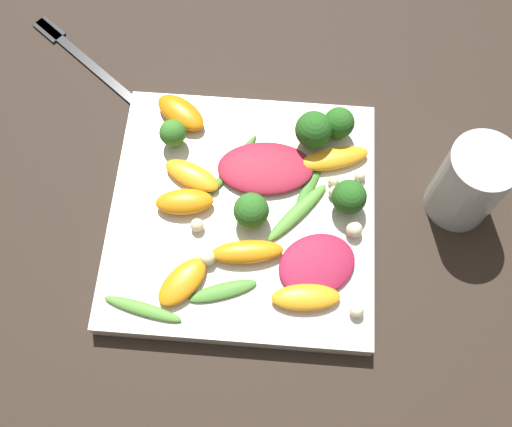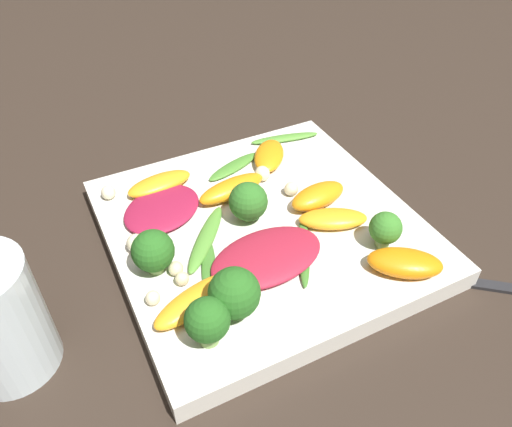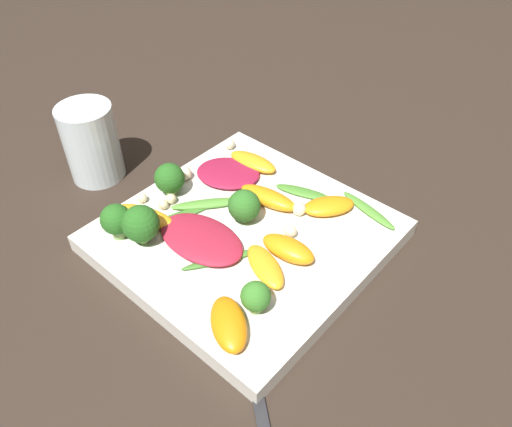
{
  "view_description": "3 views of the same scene",
  "coord_description": "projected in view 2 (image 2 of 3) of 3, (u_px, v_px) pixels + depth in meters",
  "views": [
    {
      "loc": [
        0.26,
        0.04,
        0.62
      ],
      "look_at": [
        0.01,
        0.02,
        0.03
      ],
      "focal_mm": 42.0,
      "sensor_mm": 36.0,
      "label": 1
    },
    {
      "loc": [
        -0.32,
        0.17,
        0.35
      ],
      "look_at": [
        -0.0,
        0.01,
        0.04
      ],
      "focal_mm": 35.0,
      "sensor_mm": 36.0,
      "label": 2
    },
    {
      "loc": [
        -0.3,
        -0.28,
        0.43
      ],
      "look_at": [
        0.01,
        -0.01,
        0.04
      ],
      "focal_mm": 35.0,
      "sensor_mm": 36.0,
      "label": 3
    }
  ],
  "objects": [
    {
      "name": "macadamia_nut_0",
      "position": [
        136.0,
        243.0,
        0.46
      ],
      "size": [
        0.02,
        0.02,
        0.02
      ],
      "color": "beige",
      "rests_on": "plate"
    },
    {
      "name": "arugula_sprig_4",
      "position": [
        285.0,
        138.0,
        0.6
      ],
      "size": [
        0.03,
        0.08,
        0.01
      ],
      "color": "#518E33",
      "rests_on": "plate"
    },
    {
      "name": "broccoli_floret_3",
      "position": [
        234.0,
        293.0,
        0.39
      ],
      "size": [
        0.04,
        0.04,
        0.05
      ],
      "color": "#84AD5B",
      "rests_on": "plate"
    },
    {
      "name": "broccoli_floret_4",
      "position": [
        153.0,
        252.0,
        0.43
      ],
      "size": [
        0.04,
        0.04,
        0.04
      ],
      "color": "#84AD5B",
      "rests_on": "plate"
    },
    {
      "name": "orange_segment_2",
      "position": [
        269.0,
        156.0,
        0.56
      ],
      "size": [
        0.07,
        0.06,
        0.02
      ],
      "color": "orange",
      "rests_on": "plate"
    },
    {
      "name": "orange_segment_1",
      "position": [
        333.0,
        219.0,
        0.48
      ],
      "size": [
        0.05,
        0.07,
        0.01
      ],
      "color": "orange",
      "rests_on": "plate"
    },
    {
      "name": "arugula_sprig_1",
      "position": [
        205.0,
        236.0,
        0.47
      ],
      "size": [
        0.08,
        0.07,
        0.01
      ],
      "color": "#518E33",
      "rests_on": "plate"
    },
    {
      "name": "radicchio_leaf_1",
      "position": [
        162.0,
        209.0,
        0.5
      ],
      "size": [
        0.1,
        0.1,
        0.01
      ],
      "color": "maroon",
      "rests_on": "plate"
    },
    {
      "name": "macadamia_nut_5",
      "position": [
        108.0,
        192.0,
        0.51
      ],
      "size": [
        0.01,
        0.01,
        0.01
      ],
      "color": "beige",
      "rests_on": "plate"
    },
    {
      "name": "broccoli_floret_2",
      "position": [
        207.0,
        321.0,
        0.37
      ],
      "size": [
        0.04,
        0.04,
        0.04
      ],
      "color": "#7A9E51",
      "rests_on": "plate"
    },
    {
      "name": "orange_segment_6",
      "position": [
        405.0,
        263.0,
        0.44
      ],
      "size": [
        0.07,
        0.07,
        0.02
      ],
      "color": "orange",
      "rests_on": "plate"
    },
    {
      "name": "orange_segment_0",
      "position": [
        232.0,
        188.0,
        0.52
      ],
      "size": [
        0.04,
        0.08,
        0.02
      ],
      "color": "orange",
      "rests_on": "plate"
    },
    {
      "name": "broccoli_floret_0",
      "position": [
        248.0,
        202.0,
        0.48
      ],
      "size": [
        0.04,
        0.04,
        0.04
      ],
      "color": "#7A9E51",
      "rests_on": "plate"
    },
    {
      "name": "macadamia_nut_6",
      "position": [
        176.0,
        269.0,
        0.44
      ],
      "size": [
        0.01,
        0.01,
        0.01
      ],
      "color": "beige",
      "rests_on": "plate"
    },
    {
      "name": "macadamia_nut_3",
      "position": [
        291.0,
        189.0,
        0.52
      ],
      "size": [
        0.01,
        0.01,
        0.01
      ],
      "color": "beige",
      "rests_on": "plate"
    },
    {
      "name": "orange_segment_3",
      "position": [
        160.0,
        184.0,
        0.53
      ],
      "size": [
        0.04,
        0.07,
        0.01
      ],
      "color": "orange",
      "rests_on": "plate"
    },
    {
      "name": "ground_plane",
      "position": [
        263.0,
        238.0,
        0.51
      ],
      "size": [
        2.4,
        2.4,
        0.0
      ],
      "primitive_type": "plane",
      "color": "#2D231C"
    },
    {
      "name": "orange_segment_4",
      "position": [
        195.0,
        301.0,
        0.41
      ],
      "size": [
        0.05,
        0.08,
        0.02
      ],
      "color": "orange",
      "rests_on": "plate"
    },
    {
      "name": "orange_segment_5",
      "position": [
        320.0,
        199.0,
        0.5
      ],
      "size": [
        0.04,
        0.07,
        0.02
      ],
      "color": "orange",
      "rests_on": "plate"
    },
    {
      "name": "broccoli_floret_1",
      "position": [
        385.0,
        229.0,
        0.45
      ],
      "size": [
        0.03,
        0.03,
        0.04
      ],
      "color": "#84AD5B",
      "rests_on": "plate"
    },
    {
      "name": "macadamia_nut_4",
      "position": [
        182.0,
        279.0,
        0.43
      ],
      "size": [
        0.01,
        0.01,
        0.01
      ],
      "color": "beige",
      "rests_on": "plate"
    },
    {
      "name": "macadamia_nut_1",
      "position": [
        153.0,
        298.0,
        0.41
      ],
      "size": [
        0.01,
        0.01,
        0.01
      ],
      "color": "beige",
      "rests_on": "plate"
    },
    {
      "name": "arugula_sprig_0",
      "position": [
        209.0,
        267.0,
        0.44
      ],
      "size": [
        0.07,
        0.04,
        0.0
      ],
      "color": "#3D7528",
      "rests_on": "plate"
    },
    {
      "name": "arugula_sprig_3",
      "position": [
        234.0,
        166.0,
        0.56
      ],
      "size": [
        0.04,
        0.07,
        0.01
      ],
      "color": "#47842D",
      "rests_on": "plate"
    },
    {
      "name": "plate",
      "position": [
        263.0,
        230.0,
        0.5
      ],
      "size": [
        0.29,
        0.29,
        0.02
      ],
      "color": "silver",
      "rests_on": "ground_plane"
    },
    {
      "name": "macadamia_nut_2",
      "position": [
        262.0,
        174.0,
        0.54
      ],
      "size": [
        0.02,
        0.02,
        0.02
      ],
      "color": "beige",
      "rests_on": "plate"
    },
    {
      "name": "radicchio_leaf_0",
      "position": [
        267.0,
        257.0,
        0.45
      ],
      "size": [
        0.07,
        0.11,
        0.01
      ],
      "color": "maroon",
      "rests_on": "plate"
    },
    {
      "name": "arugula_sprig_2",
      "position": [
        304.0,
        249.0,
        0.46
      ],
      "size": [
        0.09,
        0.06,
        0.01
      ],
      "color": "#3D7528",
      "rests_on": "plate"
    }
  ]
}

